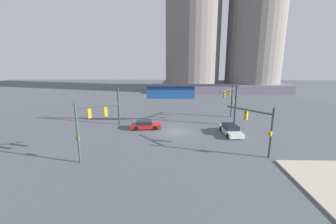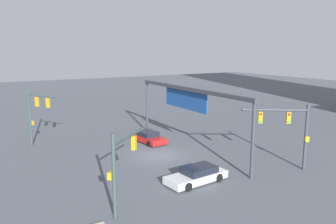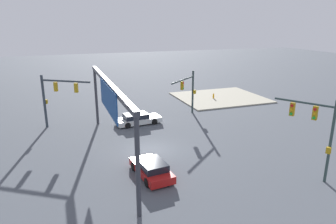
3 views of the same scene
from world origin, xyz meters
name	(u,v)px [view 1 (image 1 of 3)]	position (x,y,z in m)	size (l,w,h in m)	color
ground_plane	(177,132)	(0.00, 0.00, 0.00)	(173.78, 173.78, 0.00)	#4E535C
traffic_signal_near_corner	(260,123)	(8.48, -7.23, 3.33)	(3.68, 4.44, 5.17)	#303F3F
traffic_signal_opposite_side	(88,122)	(-8.53, -9.28, 3.93)	(3.80, 2.22, 5.86)	#314443
traffic_signal_cross_street	(230,97)	(8.87, 7.45, 3.72)	(3.42, 4.63, 5.55)	#323B45
overhead_sign_gantry	(175,91)	(-0.25, 3.39, 5.16)	(17.99, 0.43, 6.29)	#34363F
highrise_twin_tower	(226,3)	(15.09, 44.10, 26.98)	(38.62, 19.14, 54.60)	slate
sedan_car_approaching	(145,125)	(-4.50, 1.27, 0.57)	(4.46, 2.31, 1.21)	red
sedan_car_waiting_far	(231,130)	(7.25, -0.74, 0.58)	(2.31, 5.00, 1.21)	silver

